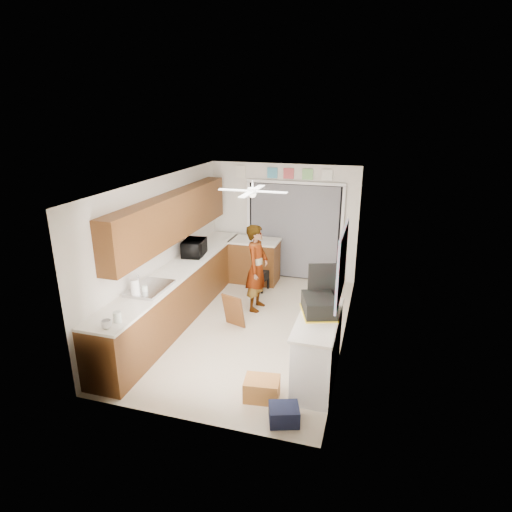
# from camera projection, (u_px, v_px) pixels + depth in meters

# --- Properties ---
(floor) EXTENTS (5.00, 5.00, 0.00)m
(floor) POSITION_uv_depth(u_px,v_px,m) (250.00, 326.00, 7.43)
(floor) COLOR beige
(floor) RESTS_ON ground
(ceiling) EXTENTS (5.00, 5.00, 0.00)m
(ceiling) POSITION_uv_depth(u_px,v_px,m) (249.00, 182.00, 6.62)
(ceiling) COLOR white
(ceiling) RESTS_ON ground
(wall_back) EXTENTS (3.20, 0.00, 3.20)m
(wall_back) POSITION_uv_depth(u_px,v_px,m) (283.00, 222.00, 9.30)
(wall_back) COLOR silver
(wall_back) RESTS_ON ground
(wall_front) EXTENTS (3.20, 0.00, 3.20)m
(wall_front) POSITION_uv_depth(u_px,v_px,m) (183.00, 328.00, 4.76)
(wall_front) COLOR silver
(wall_front) RESTS_ON ground
(wall_left) EXTENTS (0.00, 5.00, 5.00)m
(wall_left) POSITION_uv_depth(u_px,v_px,m) (162.00, 249.00, 7.45)
(wall_left) COLOR silver
(wall_left) RESTS_ON ground
(wall_right) EXTENTS (0.00, 5.00, 5.00)m
(wall_right) POSITION_uv_depth(u_px,v_px,m) (348.00, 267.00, 6.60)
(wall_right) COLOR silver
(wall_right) RESTS_ON ground
(left_base_cabinets) EXTENTS (0.60, 4.80, 0.90)m
(left_base_cabinets) POSITION_uv_depth(u_px,v_px,m) (180.00, 293.00, 7.63)
(left_base_cabinets) COLOR #5C3616
(left_base_cabinets) RESTS_ON floor
(left_countertop) EXTENTS (0.62, 4.80, 0.04)m
(left_countertop) POSITION_uv_depth(u_px,v_px,m) (179.00, 269.00, 7.48)
(left_countertop) COLOR white
(left_countertop) RESTS_ON left_base_cabinets
(upper_cabinets) EXTENTS (0.32, 4.00, 0.80)m
(upper_cabinets) POSITION_uv_depth(u_px,v_px,m) (173.00, 217.00, 7.42)
(upper_cabinets) COLOR #5C3616
(upper_cabinets) RESTS_ON wall_left
(sink_basin) EXTENTS (0.50, 0.76, 0.06)m
(sink_basin) POSITION_uv_depth(u_px,v_px,m) (150.00, 289.00, 6.56)
(sink_basin) COLOR silver
(sink_basin) RESTS_ON left_countertop
(faucet) EXTENTS (0.03, 0.03, 0.22)m
(faucet) POSITION_uv_depth(u_px,v_px,m) (138.00, 282.00, 6.58)
(faucet) COLOR silver
(faucet) RESTS_ON left_countertop
(peninsula_base) EXTENTS (1.00, 0.60, 0.90)m
(peninsula_base) POSITION_uv_depth(u_px,v_px,m) (255.00, 262.00, 9.23)
(peninsula_base) COLOR #5C3616
(peninsula_base) RESTS_ON floor
(peninsula_top) EXTENTS (1.04, 0.64, 0.04)m
(peninsula_top) POSITION_uv_depth(u_px,v_px,m) (255.00, 241.00, 9.08)
(peninsula_top) COLOR white
(peninsula_top) RESTS_ON peninsula_base
(back_opening_recess) EXTENTS (2.00, 0.06, 2.10)m
(back_opening_recess) POSITION_uv_depth(u_px,v_px,m) (294.00, 232.00, 9.27)
(back_opening_recess) COLOR black
(back_opening_recess) RESTS_ON wall_back
(curtain_panel) EXTENTS (1.90, 0.03, 2.05)m
(curtain_panel) POSITION_uv_depth(u_px,v_px,m) (294.00, 232.00, 9.23)
(curtain_panel) COLOR slate
(curtain_panel) RESTS_ON wall_back
(door_trim_left) EXTENTS (0.06, 0.04, 2.10)m
(door_trim_left) POSITION_uv_depth(u_px,v_px,m) (249.00, 229.00, 9.51)
(door_trim_left) COLOR white
(door_trim_left) RESTS_ON wall_back
(door_trim_right) EXTENTS (0.06, 0.04, 2.10)m
(door_trim_right) POSITION_uv_depth(u_px,v_px,m) (341.00, 236.00, 8.97)
(door_trim_right) COLOR white
(door_trim_right) RESTS_ON wall_back
(door_trim_head) EXTENTS (2.10, 0.04, 0.06)m
(door_trim_head) POSITION_uv_depth(u_px,v_px,m) (295.00, 183.00, 8.89)
(door_trim_head) COLOR white
(door_trim_head) RESTS_ON wall_back
(header_frame_1) EXTENTS (0.22, 0.02, 0.22)m
(header_frame_1) POSITION_uv_depth(u_px,v_px,m) (272.00, 173.00, 9.00)
(header_frame_1) COLOR #479EBF
(header_frame_1) RESTS_ON wall_back
(header_frame_2) EXTENTS (0.22, 0.02, 0.22)m
(header_frame_2) POSITION_uv_depth(u_px,v_px,m) (289.00, 174.00, 8.90)
(header_frame_2) COLOR #BD464D
(header_frame_2) RESTS_ON wall_back
(header_frame_3) EXTENTS (0.22, 0.02, 0.22)m
(header_frame_3) POSITION_uv_depth(u_px,v_px,m) (308.00, 174.00, 8.80)
(header_frame_3) COLOR #7CC470
(header_frame_3) RESTS_ON wall_back
(header_frame_4) EXTENTS (0.22, 0.02, 0.22)m
(header_frame_4) POSITION_uv_depth(u_px,v_px,m) (327.00, 175.00, 8.69)
(header_frame_4) COLOR white
(header_frame_4) RESTS_ON wall_back
(route66_sign) EXTENTS (0.22, 0.02, 0.26)m
(route66_sign) POSITION_uv_depth(u_px,v_px,m) (241.00, 172.00, 9.18)
(route66_sign) COLOR silver
(route66_sign) RESTS_ON wall_back
(right_counter_base) EXTENTS (0.50, 1.40, 0.90)m
(right_counter_base) POSITION_uv_depth(u_px,v_px,m) (318.00, 350.00, 5.84)
(right_counter_base) COLOR white
(right_counter_base) RESTS_ON floor
(right_counter_top) EXTENTS (0.54, 1.44, 0.04)m
(right_counter_top) POSITION_uv_depth(u_px,v_px,m) (319.00, 319.00, 5.69)
(right_counter_top) COLOR white
(right_counter_top) RESTS_ON right_counter_base
(abstract_painting) EXTENTS (0.03, 1.15, 0.95)m
(abstract_painting) POSITION_uv_depth(u_px,v_px,m) (342.00, 264.00, 5.57)
(abstract_painting) COLOR #EF588E
(abstract_painting) RESTS_ON wall_right
(ceiling_fan) EXTENTS (1.14, 1.14, 0.24)m
(ceiling_fan) POSITION_uv_depth(u_px,v_px,m) (252.00, 191.00, 6.86)
(ceiling_fan) COLOR white
(ceiling_fan) RESTS_ON ceiling
(microwave) EXTENTS (0.44, 0.59, 0.30)m
(microwave) POSITION_uv_depth(u_px,v_px,m) (194.00, 248.00, 8.06)
(microwave) COLOR black
(microwave) RESTS_ON left_countertop
(cup) EXTENTS (0.14, 0.14, 0.11)m
(cup) POSITION_uv_depth(u_px,v_px,m) (106.00, 324.00, 5.38)
(cup) COLOR white
(cup) RESTS_ON left_countertop
(jar_a) EXTENTS (0.12, 0.12, 0.14)m
(jar_a) POSITION_uv_depth(u_px,v_px,m) (117.00, 317.00, 5.54)
(jar_a) COLOR silver
(jar_a) RESTS_ON left_countertop
(jar_b) EXTENTS (0.10, 0.10, 0.13)m
(jar_b) POSITION_uv_depth(u_px,v_px,m) (145.00, 290.00, 6.39)
(jar_b) COLOR silver
(jar_b) RESTS_ON left_countertop
(paper_towel_roll) EXTENTS (0.15, 0.15, 0.28)m
(paper_towel_roll) POSITION_uv_depth(u_px,v_px,m) (135.00, 288.00, 6.26)
(paper_towel_roll) COLOR white
(paper_towel_roll) RESTS_ON left_countertop
(suitcase) EXTENTS (0.57, 0.65, 0.24)m
(suitcase) POSITION_uv_depth(u_px,v_px,m) (319.00, 305.00, 5.76)
(suitcase) COLOR black
(suitcase) RESTS_ON right_counter_top
(suitcase_rim) EXTENTS (0.60, 0.69, 0.02)m
(suitcase_rim) POSITION_uv_depth(u_px,v_px,m) (319.00, 313.00, 5.79)
(suitcase_rim) COLOR yellow
(suitcase_rim) RESTS_ON suitcase
(suitcase_lid) EXTENTS (0.41, 0.16, 0.50)m
(suitcase_lid) POSITION_uv_depth(u_px,v_px,m) (323.00, 280.00, 5.94)
(suitcase_lid) COLOR black
(suitcase_lid) RESTS_ON suitcase
(cardboard_box) EXTENTS (0.49, 0.39, 0.28)m
(cardboard_box) POSITION_uv_depth(u_px,v_px,m) (262.00, 389.00, 5.52)
(cardboard_box) COLOR #BA793A
(cardboard_box) RESTS_ON floor
(navy_crate) EXTENTS (0.43, 0.39, 0.22)m
(navy_crate) POSITION_uv_depth(u_px,v_px,m) (284.00, 414.00, 5.10)
(navy_crate) COLOR #161B37
(navy_crate) RESTS_ON floor
(cabinet_door_panel) EXTENTS (0.43, 0.27, 0.59)m
(cabinet_door_panel) POSITION_uv_depth(u_px,v_px,m) (233.00, 311.00, 7.30)
(cabinet_door_panel) COLOR #5C3616
(cabinet_door_panel) RESTS_ON floor
(man) EXTENTS (0.42, 0.61, 1.63)m
(man) POSITION_uv_depth(u_px,v_px,m) (257.00, 268.00, 7.83)
(man) COLOR white
(man) RESTS_ON floor
(dog) EXTENTS (0.36, 0.62, 0.45)m
(dog) POSITION_uv_depth(u_px,v_px,m) (262.00, 280.00, 8.82)
(dog) COLOR black
(dog) RESTS_ON floor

